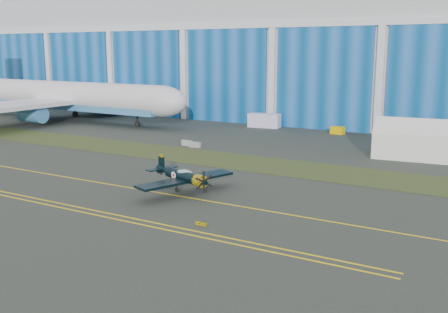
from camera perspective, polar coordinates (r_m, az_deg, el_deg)
The scene contains 14 objects.
ground at distance 69.92m, azimuth -12.37°, elevation -1.61°, with size 260.00×260.00×0.00m, color #323831.
grass_median at distance 80.50m, azimuth -5.64°, elevation 0.33°, with size 260.00×10.00×0.02m, color #475128.
hangar at distance 130.21m, azimuth 9.59°, elevation 11.09°, with size 220.00×45.70×30.00m.
taxiway_centreline at distance 66.45m, azimuth -15.28°, elevation -2.43°, with size 200.00×0.20×0.02m, color yellow.
edge_line_near at distance 60.45m, azimuth -21.71°, elevation -4.23°, with size 80.00×0.20×0.02m, color yellow.
edge_line_far at distance 61.04m, azimuth -20.97°, elevation -4.02°, with size 80.00×0.20×0.02m, color yellow.
guard_board_right at distance 47.64m, azimuth -2.49°, elevation -7.34°, with size 1.20×0.15×0.35m, color yellow.
warbird at distance 57.98m, azimuth -4.50°, elevation -2.11°, with size 13.15×14.42×3.52m.
jetliner at distance 122.23m, azimuth -16.80°, elevation 9.56°, with size 71.57×60.85×24.82m.
tent at distance 82.42m, azimuth 20.45°, elevation 1.94°, with size 13.36×10.42×5.78m.
shipping_container at distance 107.65m, azimuth 4.41°, elevation 3.92°, with size 6.47×2.59×2.80m, color silver.
tug at distance 101.14m, azimuth 12.25°, elevation 2.80°, with size 2.40×1.50×1.40m, color #F5BF00.
barrier_a at distance 86.87m, azimuth -4.06°, elevation 1.47°, with size 2.00×0.60×0.90m, color #8DA08B.
barrier_b at distance 85.30m, azimuth -3.17°, elevation 1.29°, with size 2.00×0.60×0.90m, color gray.
Camera 1 is at (46.52, -49.83, 15.56)m, focal length 42.00 mm.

